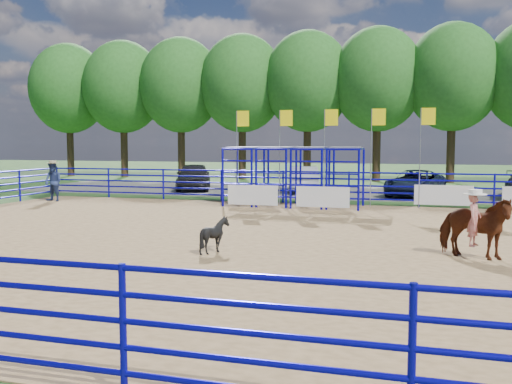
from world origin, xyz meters
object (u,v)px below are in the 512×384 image
at_px(horse_and_rider, 474,224).
at_px(car_a, 194,176).
at_px(car_c, 415,183).
at_px(spectator_cowboy, 53,181).
at_px(calf, 215,235).
at_px(car_b, 303,179).

relative_size(horse_and_rider, car_a, 0.49).
height_order(car_a, car_c, car_a).
bearing_deg(car_c, spectator_cowboy, -140.62).
bearing_deg(calf, car_b, -19.69).
distance_m(car_b, car_c, 6.13).
bearing_deg(calf, car_a, -0.18).
xyz_separation_m(calf, car_c, (4.69, 17.21, 0.22)).
bearing_deg(calf, spectator_cowboy, 26.23).
height_order(horse_and_rider, car_c, horse_and_rider).
height_order(calf, car_c, car_c).
xyz_separation_m(horse_and_rider, car_a, (-13.99, 16.54, -0.05)).
bearing_deg(car_c, car_a, -167.30).
bearing_deg(horse_and_rider, car_b, 114.07).
bearing_deg(car_b, car_a, -10.55).
relative_size(car_a, car_b, 1.06).
distance_m(car_a, car_c, 12.49).
bearing_deg(horse_and_rider, calf, -170.46).
relative_size(car_b, car_c, 0.90).
bearing_deg(car_b, horse_and_rider, 99.78).
height_order(calf, spectator_cowboy, spectator_cowboy).
bearing_deg(car_b, car_c, 158.28).
bearing_deg(car_a, car_c, -20.77).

